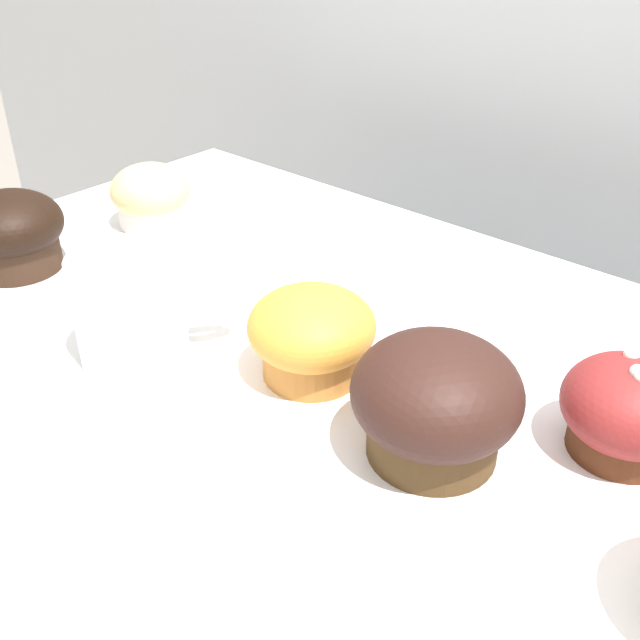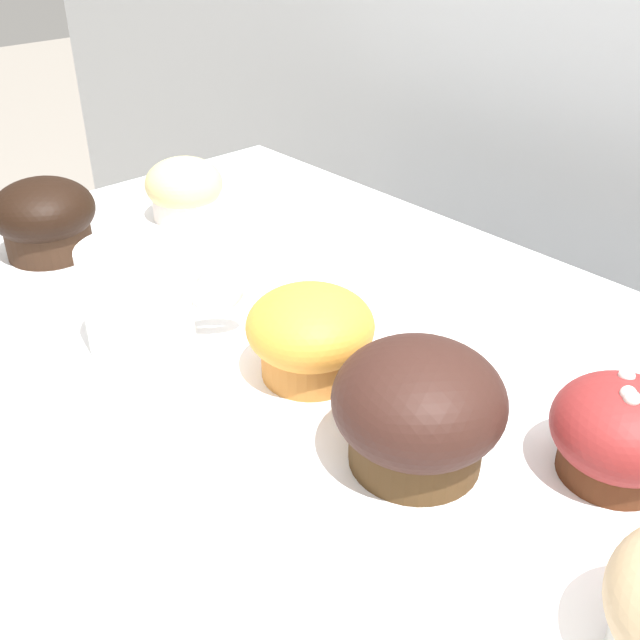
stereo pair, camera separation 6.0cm
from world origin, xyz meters
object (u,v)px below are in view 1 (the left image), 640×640
(muffin_back_center, at_px, (312,334))
(muffin_front_right, at_px, (628,411))
(muffin_back_right, at_px, (11,232))
(muffin_front_left, at_px, (151,196))
(muffin_back_left, at_px, (436,402))
(coffee_cup, at_px, (132,306))

(muffin_back_center, bearing_deg, muffin_front_right, 18.27)
(muffin_back_right, xyz_separation_m, muffin_back_center, (0.35, 0.06, -0.00))
(muffin_back_right, relative_size, muffin_back_center, 1.03)
(muffin_front_left, relative_size, muffin_back_center, 0.88)
(muffin_front_left, height_order, muffin_back_center, muffin_back_center)
(muffin_back_left, height_order, coffee_cup, coffee_cup)
(muffin_front_right, bearing_deg, muffin_back_right, -166.93)
(coffee_cup, bearing_deg, muffin_back_right, 175.64)
(muffin_front_right, xyz_separation_m, coffee_cup, (-0.35, -0.15, 0.01))
(muffin_front_left, distance_m, muffin_front_right, 0.56)
(muffin_back_left, xyz_separation_m, muffin_front_right, (0.10, 0.09, -0.01))
(coffee_cup, bearing_deg, muffin_front_left, 139.50)
(muffin_back_center, bearing_deg, coffee_cup, -149.01)
(muffin_back_left, relative_size, muffin_back_right, 1.11)
(muffin_back_right, bearing_deg, muffin_front_right, 13.07)
(muffin_front_left, xyz_separation_m, muffin_back_center, (0.34, -0.10, 0.00))
(muffin_back_left, distance_m, coffee_cup, 0.26)
(muffin_back_left, height_order, muffin_front_right, muffin_back_left)
(muffin_back_left, bearing_deg, coffee_cup, -166.45)
(muffin_front_left, distance_m, muffin_back_center, 0.35)
(muffin_front_left, xyz_separation_m, coffee_cup, (0.21, -0.18, 0.01))
(muffin_back_left, distance_m, muffin_front_left, 0.48)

